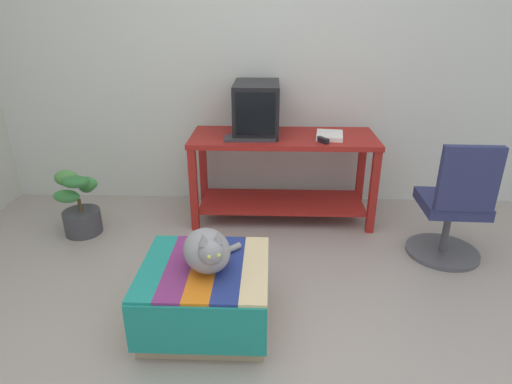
% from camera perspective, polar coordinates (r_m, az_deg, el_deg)
% --- Properties ---
extents(ground_plane, '(14.00, 14.00, 0.00)m').
position_cam_1_polar(ground_plane, '(2.45, -0.54, -20.05)').
color(ground_plane, '#9E9389').
extents(back_wall, '(8.00, 0.10, 2.60)m').
position_cam_1_polar(back_wall, '(3.85, 0.79, 17.54)').
color(back_wall, silver).
rests_on(back_wall, ground_plane).
extents(desk, '(1.50, 0.59, 0.73)m').
position_cam_1_polar(desk, '(3.58, 3.56, 3.92)').
color(desk, maroon).
rests_on(desk, ground_plane).
extents(tv_monitor, '(0.36, 0.53, 0.41)m').
position_cam_1_polar(tv_monitor, '(3.55, 0.08, 11.02)').
color(tv_monitor, black).
rests_on(tv_monitor, desk).
extents(keyboard, '(0.40, 0.16, 0.02)m').
position_cam_1_polar(keyboard, '(3.39, -0.80, 7.14)').
color(keyboard, '#333338').
rests_on(keyboard, desk).
extents(book, '(0.24, 0.29, 0.03)m').
position_cam_1_polar(book, '(3.50, 9.76, 7.43)').
color(book, white).
rests_on(book, desk).
extents(ottoman_with_blanket, '(0.70, 0.68, 0.38)m').
position_cam_1_polar(ottoman_with_blanket, '(2.51, -6.70, -13.37)').
color(ottoman_with_blanket, tan).
rests_on(ottoman_with_blanket, ground_plane).
extents(cat, '(0.34, 0.42, 0.28)m').
position_cam_1_polar(cat, '(2.32, -6.46, -7.73)').
color(cat, gray).
rests_on(cat, ottoman_with_blanket).
extents(potted_plant, '(0.35, 0.38, 0.53)m').
position_cam_1_polar(potted_plant, '(3.68, -22.38, -1.86)').
color(potted_plant, '#3D3D42').
rests_on(potted_plant, ground_plane).
extents(office_chair, '(0.52, 0.52, 0.89)m').
position_cam_1_polar(office_chair, '(3.30, 24.80, -2.17)').
color(office_chair, '#4C4C51').
rests_on(office_chair, ground_plane).
extents(stapler, '(0.09, 0.11, 0.04)m').
position_cam_1_polar(stapler, '(3.35, 8.89, 6.83)').
color(stapler, black).
rests_on(stapler, desk).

